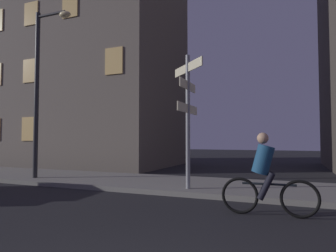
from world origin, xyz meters
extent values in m
cube|color=gray|center=(0.00, 6.82, 0.07)|extent=(40.00, 3.13, 0.14)
cylinder|color=gray|center=(-1.15, 5.79, 1.97)|extent=(0.12, 0.12, 3.67)
cube|color=beige|center=(-1.15, 5.79, 3.46)|extent=(1.18, 1.18, 0.24)
cube|color=beige|center=(-1.15, 5.79, 2.96)|extent=(0.03, 1.30, 0.24)
cube|color=beige|center=(-1.15, 5.79, 2.32)|extent=(0.03, 1.64, 0.24)
cylinder|color=#2D2D30|center=(-6.82, 5.93, 3.07)|extent=(0.16, 0.16, 5.85)
cylinder|color=#2D2D30|center=(-6.21, 5.93, 5.84)|extent=(1.21, 0.10, 0.10)
ellipsoid|color=#F9E099|center=(-5.61, 5.93, 5.74)|extent=(0.44, 0.28, 0.20)
torus|color=black|center=(1.59, 4.20, 0.36)|extent=(0.72, 0.11, 0.72)
torus|color=black|center=(0.49, 4.13, 0.36)|extent=(0.72, 0.11, 0.72)
cylinder|color=black|center=(1.04, 4.16, 0.61)|extent=(1.00, 0.11, 0.04)
cylinder|color=navy|center=(0.94, 4.15, 1.08)|extent=(0.47, 0.35, 0.61)
sphere|color=tan|center=(0.94, 4.15, 1.50)|extent=(0.22, 0.22, 0.22)
cylinder|color=black|center=(0.98, 4.25, 0.58)|extent=(0.35, 0.14, 0.55)
cylinder|color=black|center=(1.00, 4.07, 0.58)|extent=(0.35, 0.14, 0.55)
cube|color=#6B6056|center=(-9.51, 12.56, 7.44)|extent=(10.01, 6.58, 14.88)
cube|color=#F2C672|center=(-10.76, 9.24, 2.00)|extent=(0.90, 0.06, 1.20)
cube|color=#F2C672|center=(-10.76, 9.24, 4.97)|extent=(0.90, 0.06, 1.20)
cube|color=#F2C672|center=(-5.76, 9.24, 4.97)|extent=(0.90, 0.06, 1.20)
cube|color=#F2C672|center=(-10.76, 9.24, 7.94)|extent=(0.90, 0.06, 1.20)
cube|color=#F2C672|center=(-8.26, 9.24, 7.94)|extent=(0.90, 0.06, 1.20)
camera|label=1|loc=(1.42, -1.92, 1.48)|focal=31.68mm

